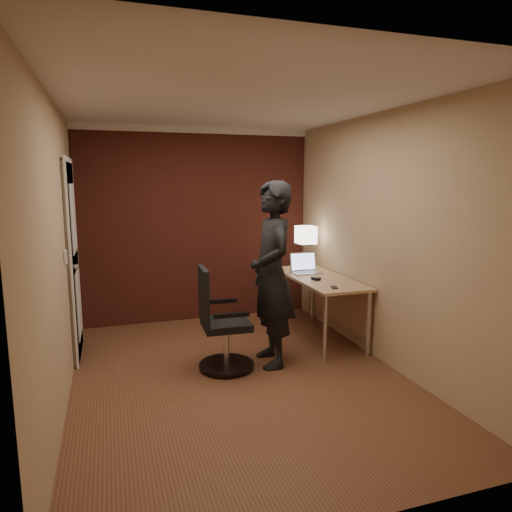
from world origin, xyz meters
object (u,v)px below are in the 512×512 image
(desk, at_px, (324,287))
(phone, at_px, (334,287))
(office_chair, at_px, (220,326))
(laptop, at_px, (305,267))
(desk_lamp, at_px, (306,235))
(person, at_px, (272,274))
(mouse, at_px, (316,279))

(desk, relative_size, phone, 13.04)
(office_chair, bearing_deg, phone, 0.01)
(laptop, bearing_deg, desk, -68.14)
(desk_lamp, xyz_separation_m, laptop, (-0.12, -0.26, -0.35))
(desk_lamp, height_order, person, person)
(laptop, distance_m, phone, 0.85)
(mouse, bearing_deg, desk_lamp, 58.38)
(laptop, relative_size, person, 0.18)
(mouse, relative_size, office_chair, 0.10)
(desk, bearing_deg, laptop, 111.86)
(laptop, relative_size, phone, 2.93)
(desk_lamp, bearing_deg, mouse, -104.68)
(desk, distance_m, desk_lamp, 0.78)
(phone, bearing_deg, desk, 90.53)
(office_chair, bearing_deg, desk, 21.72)
(desk, distance_m, laptop, 0.37)
(desk, xyz_separation_m, laptop, (-0.12, 0.29, 0.19))
(desk_lamp, bearing_deg, laptop, -115.35)
(desk, height_order, person, person)
(desk_lamp, relative_size, laptop, 1.59)
(laptop, height_order, mouse, laptop)
(office_chair, relative_size, person, 0.54)
(mouse, bearing_deg, person, -165.70)
(office_chair, bearing_deg, person, -0.31)
(desk, xyz_separation_m, office_chair, (-1.38, -0.55, -0.16))
(desk, height_order, mouse, mouse)
(desk, distance_m, mouse, 0.27)
(desk_lamp, bearing_deg, person, -127.67)
(laptop, bearing_deg, person, -130.82)
(laptop, relative_size, office_chair, 0.34)
(person, bearing_deg, desk, 125.70)
(desk_lamp, distance_m, mouse, 0.83)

